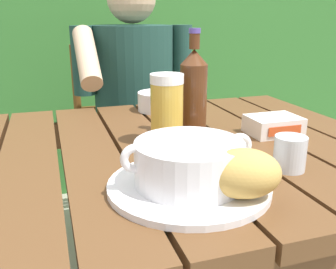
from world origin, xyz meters
TOP-DOWN VIEW (x-y plane):
  - dining_table at (0.00, 0.00)m, footprint 1.17×0.86m
  - hedge_backdrop at (0.15, 1.75)m, footprint 3.84×0.89m
  - chair_near_diner at (0.13, 0.87)m, footprint 0.46×0.43m
  - person_eating at (0.13, 0.67)m, footprint 0.48×0.47m
  - serving_plate at (0.01, -0.23)m, footprint 0.28×0.28m
  - soup_bowl at (0.01, -0.23)m, footprint 0.24×0.19m
  - bread_roll at (0.07, -0.31)m, footprint 0.14×0.12m
  - beer_glass at (0.05, 0.01)m, footprint 0.08×0.08m
  - beer_bottle at (0.14, 0.07)m, footprint 0.07×0.07m
  - water_glass_small at (0.23, -0.21)m, footprint 0.06×0.06m
  - butter_tub at (0.33, -0.00)m, footprint 0.13×0.10m
  - table_knife at (0.15, -0.15)m, footprint 0.16×0.07m
  - diner_bowl at (0.13, 0.33)m, footprint 0.14×0.14m

SIDE VIEW (x-z plane):
  - chair_near_diner at x=0.13m, z-range 0.00..0.92m
  - dining_table at x=0.00m, z-range 0.28..1.03m
  - person_eating at x=0.13m, z-range 0.11..1.33m
  - table_knife at x=0.15m, z-range 0.76..0.77m
  - serving_plate at x=0.01m, z-range 0.76..0.77m
  - butter_tub at x=0.33m, z-range 0.76..0.80m
  - diner_bowl at x=0.13m, z-range 0.76..0.82m
  - water_glass_small at x=0.23m, z-range 0.76..0.83m
  - soup_bowl at x=0.01m, z-range 0.77..0.85m
  - bread_roll at x=0.07m, z-range 0.77..0.85m
  - beer_glass at x=0.05m, z-range 0.76..0.92m
  - beer_bottle at x=0.14m, z-range 0.74..1.00m
  - hedge_backdrop at x=0.15m, z-range -0.11..1.99m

